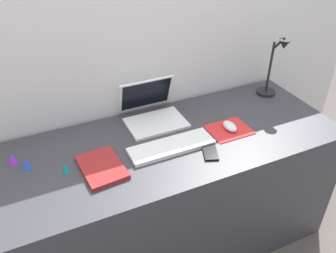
# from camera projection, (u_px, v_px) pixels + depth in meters

# --- Properties ---
(ground_plane) EXTENTS (6.00, 6.00, 0.00)m
(ground_plane) POSITION_uv_depth(u_px,v_px,m) (167.00, 240.00, 2.11)
(ground_plane) COLOR #59514C
(back_wall) EXTENTS (2.96, 0.05, 1.40)m
(back_wall) POSITION_uv_depth(u_px,v_px,m) (140.00, 113.00, 1.99)
(back_wall) COLOR silver
(back_wall) RESTS_ON ground_plane
(desk) EXTENTS (1.76, 0.66, 0.74)m
(desk) POSITION_uv_depth(u_px,v_px,m) (167.00, 197.00, 1.90)
(desk) COLOR #38383D
(desk) RESTS_ON ground_plane
(laptop) EXTENTS (0.30, 0.28, 0.20)m
(laptop) POSITION_uv_depth(u_px,v_px,m) (152.00, 110.00, 1.84)
(laptop) COLOR white
(laptop) RESTS_ON desk
(keyboard) EXTENTS (0.41, 0.13, 0.02)m
(keyboard) POSITION_uv_depth(u_px,v_px,m) (171.00, 146.00, 1.65)
(keyboard) COLOR white
(keyboard) RESTS_ON desk
(mousepad) EXTENTS (0.21, 0.17, 0.00)m
(mousepad) POSITION_uv_depth(u_px,v_px,m) (229.00, 130.00, 1.77)
(mousepad) COLOR red
(mousepad) RESTS_ON desk
(mouse) EXTENTS (0.06, 0.10, 0.03)m
(mouse) POSITION_uv_depth(u_px,v_px,m) (230.00, 126.00, 1.77)
(mouse) COLOR white
(mouse) RESTS_ON mousepad
(cell_phone) EXTENTS (0.11, 0.14, 0.01)m
(cell_phone) POSITION_uv_depth(u_px,v_px,m) (210.00, 152.00, 1.62)
(cell_phone) COLOR black
(cell_phone) RESTS_ON desk
(desk_lamp) EXTENTS (0.11, 0.16, 0.37)m
(desk_lamp) POSITION_uv_depth(u_px,v_px,m) (274.00, 69.00, 1.97)
(desk_lamp) COLOR black
(desk_lamp) RESTS_ON desk
(notebook_pad) EXTENTS (0.19, 0.25, 0.02)m
(notebook_pad) POSITION_uv_depth(u_px,v_px,m) (102.00, 167.00, 1.52)
(notebook_pad) COLOR maroon
(notebook_pad) RESTS_ON desk
(toy_figurine_purple) EXTENTS (0.05, 0.05, 0.05)m
(toy_figurine_purple) POSITION_uv_depth(u_px,v_px,m) (12.00, 159.00, 1.55)
(toy_figurine_purple) COLOR purple
(toy_figurine_purple) RESTS_ON desk
(toy_figurine_teal) EXTENTS (0.04, 0.04, 0.04)m
(toy_figurine_teal) POSITION_uv_depth(u_px,v_px,m) (66.00, 168.00, 1.50)
(toy_figurine_teal) COLOR teal
(toy_figurine_teal) RESTS_ON desk
(toy_figurine_blue) EXTENTS (0.04, 0.04, 0.05)m
(toy_figurine_blue) POSITION_uv_depth(u_px,v_px,m) (26.00, 163.00, 1.52)
(toy_figurine_blue) COLOR blue
(toy_figurine_blue) RESTS_ON desk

